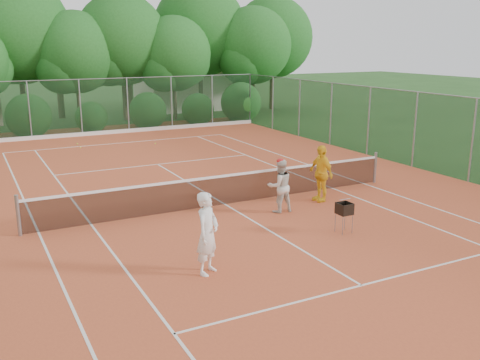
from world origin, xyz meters
The scene contains 15 objects.
ground centered at (0.00, 0.00, 0.00)m, with size 120.00×120.00×0.00m, color #214819.
clay_court centered at (0.00, 0.00, 0.01)m, with size 18.00×36.00×0.02m, color #C7552E.
club_building centered at (9.00, 24.00, 1.50)m, with size 8.00×5.00×3.00m, color beige.
tennis_net centered at (0.00, 0.00, 0.53)m, with size 11.97×0.10×1.10m.
player_white centered at (-2.55, -4.36, 0.93)m, with size 0.66×0.44×1.82m, color white.
player_center_grp centered at (1.11, -1.36, 0.82)m, with size 0.81×0.65×1.61m.
player_yellow centered at (2.86, -0.97, 0.91)m, with size 1.05×0.44×1.79m, color yellow.
ball_hopper centered at (1.67, -3.67, 0.66)m, with size 0.35×0.35×0.81m.
stray_ball_a centered at (-2.05, 12.52, 0.05)m, with size 0.07×0.07×0.07m, color #BCDA32.
stray_ball_b centered at (-2.11, 11.46, 0.05)m, with size 0.07×0.07×0.07m, color yellow.
stray_ball_c centered at (1.38, 10.77, 0.05)m, with size 0.07×0.07×0.07m, color #C4D331.
court_markings centered at (0.00, 0.00, 0.02)m, with size 11.03×23.83×0.01m.
fence_back centered at (0.00, 15.00, 1.52)m, with size 18.07×0.07×3.00m.
fence_right centered at (9.00, -1.50, 1.52)m, with size 0.07×33.07×3.00m.
tropical_treeline centered at (1.43, 20.22, 5.11)m, with size 32.10×8.49×15.03m.
Camera 1 is at (-6.90, -14.23, 4.88)m, focal length 40.00 mm.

